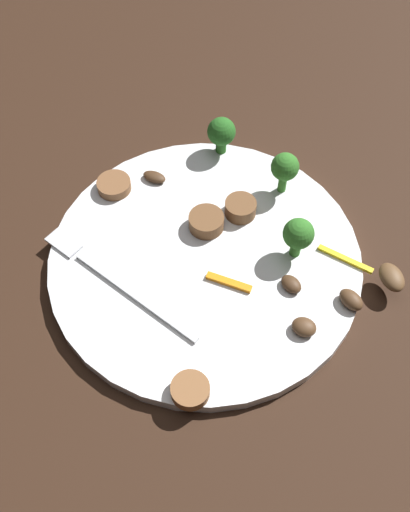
% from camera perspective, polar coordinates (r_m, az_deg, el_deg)
% --- Properties ---
extents(ground_plane, '(1.40, 1.40, 0.00)m').
position_cam_1_polar(ground_plane, '(0.58, -0.00, -0.70)').
color(ground_plane, black).
extents(plate, '(0.30, 0.30, 0.01)m').
position_cam_1_polar(plate, '(0.58, -0.00, -0.35)').
color(plate, white).
rests_on(plate, ground_plane).
extents(fork, '(0.18, 0.06, 0.00)m').
position_cam_1_polar(fork, '(0.57, -9.26, -1.76)').
color(fork, silver).
rests_on(fork, plate).
extents(broccoli_floret_0, '(0.03, 0.03, 0.05)m').
position_cam_1_polar(broccoli_floret_0, '(0.56, 8.86, 2.01)').
color(broccoli_floret_0, '#347525').
rests_on(broccoli_floret_0, plate).
extents(broccoli_floret_1, '(0.03, 0.03, 0.04)m').
position_cam_1_polar(broccoli_floret_1, '(0.64, 1.57, 11.65)').
color(broccoli_floret_1, '#296420').
rests_on(broccoli_floret_1, plate).
extents(broccoli_floret_2, '(0.03, 0.03, 0.05)m').
position_cam_1_polar(broccoli_floret_2, '(0.60, 7.60, 8.30)').
color(broccoli_floret_2, '#347525').
rests_on(broccoli_floret_2, plate).
extents(sausage_slice_0, '(0.05, 0.05, 0.02)m').
position_cam_1_polar(sausage_slice_0, '(0.59, 0.13, 3.28)').
color(sausage_slice_0, brown).
rests_on(sausage_slice_0, plate).
extents(sausage_slice_1, '(0.03, 0.03, 0.02)m').
position_cam_1_polar(sausage_slice_1, '(0.60, 3.40, 4.57)').
color(sausage_slice_1, brown).
rests_on(sausage_slice_1, plate).
extents(sausage_slice_2, '(0.04, 0.04, 0.01)m').
position_cam_1_polar(sausage_slice_2, '(0.50, -1.42, -12.63)').
color(sausage_slice_2, brown).
rests_on(sausage_slice_2, plate).
extents(sausage_slice_3, '(0.05, 0.05, 0.01)m').
position_cam_1_polar(sausage_slice_3, '(0.63, -8.65, 6.68)').
color(sausage_slice_3, brown).
rests_on(sausage_slice_3, plate).
extents(mushroom_0, '(0.04, 0.03, 0.01)m').
position_cam_1_polar(mushroom_0, '(0.58, 17.33, -1.94)').
color(mushroom_0, brown).
rests_on(mushroom_0, plate).
extents(mushroom_1, '(0.02, 0.02, 0.01)m').
position_cam_1_polar(mushroom_1, '(0.56, 8.20, -2.66)').
color(mushroom_1, '#422B19').
rests_on(mushroom_1, plate).
extents(mushroom_2, '(0.03, 0.03, 0.01)m').
position_cam_1_polar(mushroom_2, '(0.53, 9.40, -6.68)').
color(mushroom_2, '#4C331E').
rests_on(mushroom_2, plate).
extents(mushroom_3, '(0.02, 0.02, 0.01)m').
position_cam_1_polar(mushroom_3, '(0.55, 13.72, -4.06)').
color(mushroom_3, '#4C331E').
rests_on(mushroom_3, plate).
extents(mushroom_4, '(0.03, 0.02, 0.01)m').
position_cam_1_polar(mushroom_4, '(0.63, -4.84, 7.50)').
color(mushroom_4, '#422B19').
rests_on(mushroom_4, plate).
extents(pepper_strip_0, '(0.05, 0.03, 0.00)m').
position_cam_1_polar(pepper_strip_0, '(0.58, 13.20, -0.28)').
color(pepper_strip_0, yellow).
rests_on(pepper_strip_0, plate).
extents(pepper_strip_1, '(0.04, 0.03, 0.00)m').
position_cam_1_polar(pepper_strip_1, '(0.55, 2.05, -2.66)').
color(pepper_strip_1, orange).
rests_on(pepper_strip_1, plate).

